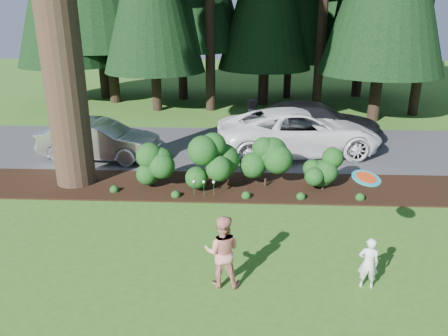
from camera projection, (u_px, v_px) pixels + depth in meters
The scene contains 11 objects.
ground at pixel (207, 237), 11.05m from camera, with size 80.00×80.00×0.00m, color #34621C.
mulch_bed at pixel (216, 186), 14.08m from camera, with size 16.00×2.50×0.05m, color black.
driveway at pixel (222, 147), 18.07m from camera, with size 22.00×6.00×0.03m, color #38383A.
shrub_row at pixel (240, 165), 13.67m from camera, with size 6.53×1.60×1.61m.
lily_cluster at pixel (204, 183), 13.14m from camera, with size 0.69×0.09×0.57m.
car_silver_wagon at pixel (99, 140), 16.40m from camera, with size 1.57×4.49×1.48m, color #B6B6BB.
car_white_suv at pixel (299, 132), 16.98m from camera, with size 2.91×6.31×1.75m, color white.
car_dark_suv at pixel (314, 122), 18.60m from camera, with size 2.33×5.72×1.66m, color black.
child at pixel (368, 263), 8.87m from camera, with size 0.41×0.27×1.13m, color white.
adult at pixel (222, 251), 8.88m from camera, with size 0.76×0.59×1.57m, color red.
frisbee at pixel (366, 178), 8.38m from camera, with size 0.57×0.55×0.21m.
Camera 1 is at (0.87, -9.74, 5.45)m, focal length 35.00 mm.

